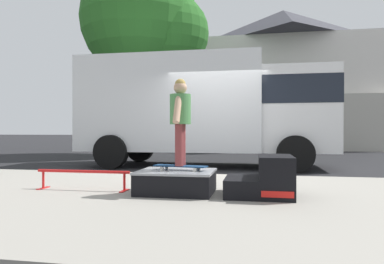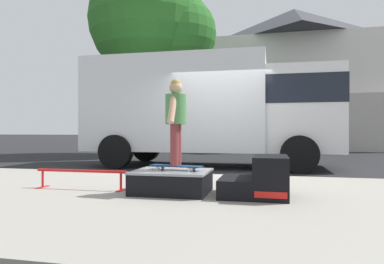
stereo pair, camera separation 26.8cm
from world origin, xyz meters
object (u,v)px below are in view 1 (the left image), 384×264
object	(u,v)px
grind_rail	(83,175)
skateboard	(180,166)
box_truck	(206,106)
street_tree_main	(146,24)
kicker_ramp	(265,179)
skate_box	(176,181)
skater_kid	(180,114)

from	to	relation	value
grind_rail	skateboard	distance (m)	1.51
grind_rail	skateboard	xyz separation A→B (m)	(1.50, 0.03, 0.15)
skateboard	box_truck	bearing A→B (deg)	93.72
grind_rail	street_tree_main	xyz separation A→B (m)	(-1.88, 8.93, 5.06)
kicker_ramp	skateboard	distance (m)	1.20
skate_box	skateboard	bearing A→B (deg)	35.80
kicker_ramp	box_truck	xyz separation A→B (m)	(-1.51, 4.97, 1.35)
skate_box	grind_rail	distance (m)	1.45
skateboard	skater_kid	world-z (taller)	skater_kid
skateboard	kicker_ramp	bearing A→B (deg)	-1.77
kicker_ramp	street_tree_main	distance (m)	11.24
street_tree_main	box_truck	bearing A→B (deg)	-52.39
skater_kid	box_truck	bearing A→B (deg)	93.72
skateboard	street_tree_main	distance (m)	10.71
skate_box	grind_rail	size ratio (longest dim) A/B	0.73
skateboard	skater_kid	xyz separation A→B (m)	(0.00, -0.00, 0.75)
skate_box	street_tree_main	world-z (taller)	street_tree_main
grind_rail	box_truck	xyz separation A→B (m)	(1.18, 4.96, 1.36)
skate_box	skater_kid	distance (m)	0.95
skate_box	skater_kid	size ratio (longest dim) A/B	0.86
skateboard	skater_kid	distance (m)	0.75
street_tree_main	skate_box	bearing A→B (deg)	-69.57
kicker_ramp	skater_kid	bearing A→B (deg)	178.23
street_tree_main	grind_rail	bearing A→B (deg)	-78.09
grind_rail	street_tree_main	world-z (taller)	street_tree_main
grind_rail	box_truck	world-z (taller)	box_truck
grind_rail	box_truck	size ratio (longest dim) A/B	0.21
box_truck	street_tree_main	world-z (taller)	street_tree_main
kicker_ramp	skate_box	bearing A→B (deg)	179.98
skater_kid	street_tree_main	size ratio (longest dim) A/B	0.16
skater_kid	box_truck	xyz separation A→B (m)	(-0.32, 4.93, 0.46)
skater_kid	street_tree_main	world-z (taller)	street_tree_main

